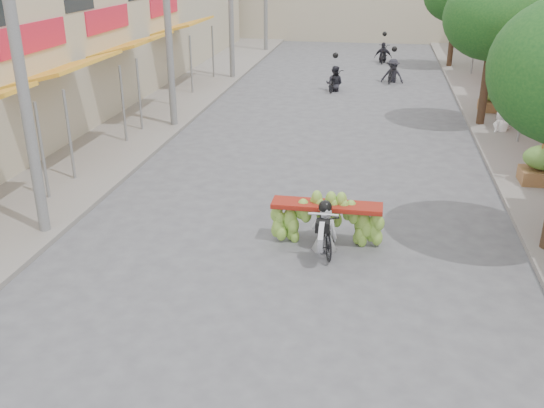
{
  "coord_description": "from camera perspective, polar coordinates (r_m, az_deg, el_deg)",
  "views": [
    {
      "loc": [
        1.7,
        -8.17,
        5.86
      ],
      "look_at": [
        -0.27,
        3.02,
        1.1
      ],
      "focal_mm": 40.0,
      "sensor_mm": 36.0,
      "label": 1
    }
  ],
  "objects": [
    {
      "name": "ground",
      "position": [
        10.19,
        -1.49,
        -12.35
      ],
      "size": [
        120.0,
        120.0,
        0.0
      ],
      "primitive_type": "plane",
      "color": "#56575C",
      "rests_on": "ground"
    },
    {
      "name": "sidewalk_left",
      "position": [
        25.42,
        -10.47,
        9.17
      ],
      "size": [
        4.0,
        60.0,
        0.12
      ],
      "primitive_type": "cube",
      "color": "gray",
      "rests_on": "ground"
    },
    {
      "name": "sidewalk_right",
      "position": [
        24.46,
        22.36,
        7.32
      ],
      "size": [
        4.0,
        60.0,
        0.12
      ],
      "primitive_type": "cube",
      "color": "gray",
      "rests_on": "ground"
    },
    {
      "name": "shophouse_row_left",
      "position": [
        26.19,
        -22.4,
        14.84
      ],
      "size": [
        9.77,
        40.0,
        6.0
      ],
      "color": "#BAAE93",
      "rests_on": "ground"
    },
    {
      "name": "utility_pole_near",
      "position": [
        13.36,
        -22.89,
        13.14
      ],
      "size": [
        0.6,
        0.24,
        8.0
      ],
      "color": "slate",
      "rests_on": "ground"
    },
    {
      "name": "utility_pole_mid",
      "position": [
        21.46,
        -9.86,
        17.53
      ],
      "size": [
        0.6,
        0.24,
        8.0
      ],
      "color": "slate",
      "rests_on": "ground"
    },
    {
      "name": "street_tree_mid",
      "position": [
        22.57,
        20.19,
        16.15
      ],
      "size": [
        3.4,
        3.4,
        5.25
      ],
      "color": "#3A2719",
      "rests_on": "ground"
    },
    {
      "name": "produce_crate_far",
      "position": [
        25.12,
        20.35,
        9.52
      ],
      "size": [
        1.2,
        0.88,
        1.16
      ],
      "color": "brown",
      "rests_on": "ground"
    },
    {
      "name": "banana_motorbike",
      "position": [
        12.75,
        5.07,
        -1.39
      ],
      "size": [
        2.34,
        1.83,
        1.93
      ],
      "color": "black",
      "rests_on": "ground"
    },
    {
      "name": "pedestrian",
      "position": [
        22.31,
        21.09,
        8.62
      ],
      "size": [
        0.96,
        0.96,
        1.73
      ],
      "rotation": [
        0.0,
        0.0,
        3.92
      ],
      "color": "white",
      "rests_on": "ground"
    },
    {
      "name": "bg_motorbike_a",
      "position": [
        27.87,
        5.92,
        12.07
      ],
      "size": [
        0.87,
        1.63,
        1.95
      ],
      "color": "black",
      "rests_on": "ground"
    },
    {
      "name": "bg_motorbike_b",
      "position": [
        30.11,
        11.34,
        12.7
      ],
      "size": [
        1.15,
        1.85,
        1.95
      ],
      "color": "black",
      "rests_on": "ground"
    },
    {
      "name": "bg_motorbike_c",
      "position": [
        35.68,
        10.47,
        14.2
      ],
      "size": [
        1.01,
        1.71,
        1.95
      ],
      "color": "black",
      "rests_on": "ground"
    }
  ]
}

